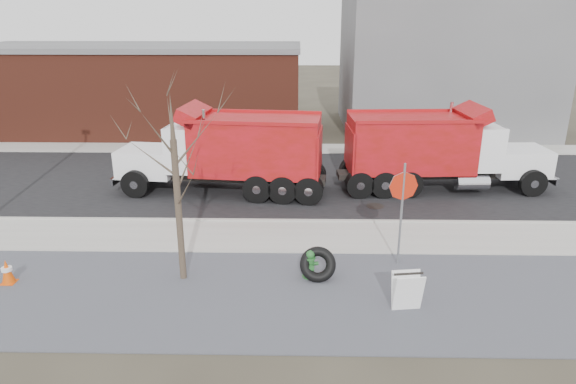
{
  "coord_description": "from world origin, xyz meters",
  "views": [
    {
      "loc": [
        0.0,
        -15.37,
        7.07
      ],
      "look_at": [
        -0.32,
        0.84,
        1.4
      ],
      "focal_mm": 32.0,
      "sensor_mm": 36.0,
      "label": 1
    }
  ],
  "objects_px": {
    "fire_hydrant": "(310,265)",
    "sandwich_board": "(407,291)",
    "truck_tire": "(318,264)",
    "dump_truck_red_a": "(436,148)",
    "dump_truck_red_b": "(230,150)",
    "stop_sign": "(403,198)"
  },
  "relations": [
    {
      "from": "stop_sign",
      "to": "dump_truck_red_b",
      "type": "relative_size",
      "value": 0.36
    },
    {
      "from": "truck_tire",
      "to": "stop_sign",
      "type": "height_order",
      "value": "stop_sign"
    },
    {
      "from": "stop_sign",
      "to": "sandwich_board",
      "type": "relative_size",
      "value": 3.06
    },
    {
      "from": "stop_sign",
      "to": "dump_truck_red_a",
      "type": "height_order",
      "value": "dump_truck_red_a"
    },
    {
      "from": "truck_tire",
      "to": "sandwich_board",
      "type": "relative_size",
      "value": 0.99
    },
    {
      "from": "fire_hydrant",
      "to": "truck_tire",
      "type": "relative_size",
      "value": 0.83
    },
    {
      "from": "dump_truck_red_b",
      "to": "fire_hydrant",
      "type": "bearing_deg",
      "value": 119.27
    },
    {
      "from": "stop_sign",
      "to": "sandwich_board",
      "type": "xyz_separation_m",
      "value": [
        -0.25,
        -2.51,
        -1.56
      ]
    },
    {
      "from": "dump_truck_red_a",
      "to": "dump_truck_red_b",
      "type": "relative_size",
      "value": 1.02
    },
    {
      "from": "fire_hydrant",
      "to": "dump_truck_red_a",
      "type": "relative_size",
      "value": 0.1
    },
    {
      "from": "stop_sign",
      "to": "dump_truck_red_b",
      "type": "bearing_deg",
      "value": 144.8
    },
    {
      "from": "truck_tire",
      "to": "dump_truck_red_a",
      "type": "distance_m",
      "value": 9.54
    },
    {
      "from": "dump_truck_red_b",
      "to": "truck_tire",
      "type": "bearing_deg",
      "value": 120.48
    },
    {
      "from": "stop_sign",
      "to": "dump_truck_red_a",
      "type": "relative_size",
      "value": 0.36
    },
    {
      "from": "sandwich_board",
      "to": "stop_sign",
      "type": "bearing_deg",
      "value": 76.97
    },
    {
      "from": "dump_truck_red_a",
      "to": "sandwich_board",
      "type": "bearing_deg",
      "value": -110.63
    },
    {
      "from": "sandwich_board",
      "to": "dump_truck_red_a",
      "type": "relative_size",
      "value": 0.12
    },
    {
      "from": "dump_truck_red_a",
      "to": "dump_truck_red_b",
      "type": "height_order",
      "value": "dump_truck_red_b"
    },
    {
      "from": "dump_truck_red_b",
      "to": "dump_truck_red_a",
      "type": "bearing_deg",
      "value": -169.99
    },
    {
      "from": "truck_tire",
      "to": "sandwich_board",
      "type": "distance_m",
      "value": 2.68
    },
    {
      "from": "fire_hydrant",
      "to": "sandwich_board",
      "type": "xyz_separation_m",
      "value": [
        2.38,
        -1.64,
        0.16
      ]
    },
    {
      "from": "fire_hydrant",
      "to": "stop_sign",
      "type": "relative_size",
      "value": 0.27
    }
  ]
}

